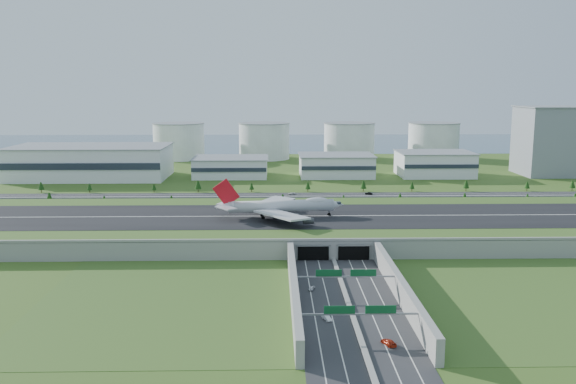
{
  "coord_description": "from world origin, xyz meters",
  "views": [
    {
      "loc": [
        -24.58,
        -297.28,
        72.72
      ],
      "look_at": [
        -17.27,
        35.0,
        14.26
      ],
      "focal_mm": 38.0,
      "sensor_mm": 36.0,
      "label": 1
    }
  ],
  "objects_px": {
    "car_3": "(389,342)",
    "car_2": "(357,272)",
    "car_6": "(539,197)",
    "car_7": "(292,194)",
    "boeing_747": "(280,206)",
    "car_0": "(312,288)",
    "car_5": "(369,193)",
    "car_1": "(327,318)",
    "fuel_tank_a": "(179,141)",
    "office_tower": "(549,141)",
    "car_4": "(28,200)"
  },
  "relations": [
    {
      "from": "boeing_747",
      "to": "car_6",
      "type": "bearing_deg",
      "value": 21.42
    },
    {
      "from": "fuel_tank_a",
      "to": "office_tower",
      "type": "bearing_deg",
      "value": -19.77
    },
    {
      "from": "car_3",
      "to": "boeing_747",
      "type": "bearing_deg",
      "value": -101.57
    },
    {
      "from": "car_5",
      "to": "office_tower",
      "type": "bearing_deg",
      "value": 132.36
    },
    {
      "from": "car_2",
      "to": "car_4",
      "type": "xyz_separation_m",
      "value": [
        -188.29,
        154.35,
        -0.14
      ]
    },
    {
      "from": "car_1",
      "to": "car_3",
      "type": "height_order",
      "value": "car_3"
    },
    {
      "from": "car_3",
      "to": "car_7",
      "type": "relative_size",
      "value": 1.2
    },
    {
      "from": "fuel_tank_a",
      "to": "car_0",
      "type": "height_order",
      "value": "fuel_tank_a"
    },
    {
      "from": "office_tower",
      "to": "fuel_tank_a",
      "type": "bearing_deg",
      "value": 160.23
    },
    {
      "from": "car_0",
      "to": "car_6",
      "type": "height_order",
      "value": "car_6"
    },
    {
      "from": "car_2",
      "to": "car_3",
      "type": "distance_m",
      "value": 65.93
    },
    {
      "from": "fuel_tank_a",
      "to": "car_5",
      "type": "bearing_deg",
      "value": -52.34
    },
    {
      "from": "car_0",
      "to": "car_7",
      "type": "relative_size",
      "value": 0.84
    },
    {
      "from": "boeing_747",
      "to": "car_6",
      "type": "distance_m",
      "value": 192.03
    },
    {
      "from": "car_2",
      "to": "car_4",
      "type": "relative_size",
      "value": 1.47
    },
    {
      "from": "car_1",
      "to": "car_2",
      "type": "bearing_deg",
      "value": 51.12
    },
    {
      "from": "car_0",
      "to": "car_5",
      "type": "distance_m",
      "value": 198.91
    },
    {
      "from": "fuel_tank_a",
      "to": "car_1",
      "type": "height_order",
      "value": "fuel_tank_a"
    },
    {
      "from": "car_0",
      "to": "car_5",
      "type": "xyz_separation_m",
      "value": [
        50.18,
        192.48,
        0.16
      ]
    },
    {
      "from": "car_4",
      "to": "boeing_747",
      "type": "bearing_deg",
      "value": -124.86
    },
    {
      "from": "car_3",
      "to": "car_4",
      "type": "bearing_deg",
      "value": -73.45
    },
    {
      "from": "office_tower",
      "to": "car_7",
      "type": "relative_size",
      "value": 11.56
    },
    {
      "from": "boeing_747",
      "to": "car_1",
      "type": "distance_m",
      "value": 115.79
    },
    {
      "from": "car_5",
      "to": "car_0",
      "type": "bearing_deg",
      "value": -1.58
    },
    {
      "from": "car_3",
      "to": "car_5",
      "type": "bearing_deg",
      "value": -121.42
    },
    {
      "from": "car_0",
      "to": "car_5",
      "type": "height_order",
      "value": "car_5"
    },
    {
      "from": "car_3",
      "to": "car_2",
      "type": "bearing_deg",
      "value": -113.77
    },
    {
      "from": "car_0",
      "to": "car_7",
      "type": "bearing_deg",
      "value": 107.9
    },
    {
      "from": "office_tower",
      "to": "boeing_747",
      "type": "xyz_separation_m",
      "value": [
        -221.93,
        -197.29,
        -13.75
      ]
    },
    {
      "from": "car_0",
      "to": "fuel_tank_a",
      "type": "bearing_deg",
      "value": 122.6
    },
    {
      "from": "car_6",
      "to": "car_2",
      "type": "bearing_deg",
      "value": 157.77
    },
    {
      "from": "fuel_tank_a",
      "to": "car_0",
      "type": "xyz_separation_m",
      "value": [
        108.5,
        -398.11,
        -16.7
      ]
    },
    {
      "from": "fuel_tank_a",
      "to": "car_1",
      "type": "bearing_deg",
      "value": -75.34
    },
    {
      "from": "car_0",
      "to": "office_tower",
      "type": "bearing_deg",
      "value": 70.59
    },
    {
      "from": "car_1",
      "to": "car_6",
      "type": "distance_m",
      "value": 256.75
    },
    {
      "from": "car_1",
      "to": "car_2",
      "type": "xyz_separation_m",
      "value": [
        15.65,
        46.84,
        0.09
      ]
    },
    {
      "from": "office_tower",
      "to": "car_0",
      "type": "distance_m",
      "value": 354.4
    },
    {
      "from": "office_tower",
      "to": "car_3",
      "type": "height_order",
      "value": "office_tower"
    },
    {
      "from": "fuel_tank_a",
      "to": "car_3",
      "type": "xyz_separation_m",
      "value": [
        127.49,
        -445.65,
        -16.55
      ]
    },
    {
      "from": "fuel_tank_a",
      "to": "car_1",
      "type": "xyz_separation_m",
      "value": [
        111.55,
        -426.56,
        -16.63
      ]
    },
    {
      "from": "car_0",
      "to": "car_3",
      "type": "xyz_separation_m",
      "value": [
        19.0,
        -47.54,
        0.15
      ]
    },
    {
      "from": "car_1",
      "to": "office_tower",
      "type": "bearing_deg",
      "value": 35.81
    },
    {
      "from": "fuel_tank_a",
      "to": "car_4",
      "type": "height_order",
      "value": "fuel_tank_a"
    },
    {
      "from": "car_1",
      "to": "car_4",
      "type": "bearing_deg",
      "value": 110.23
    },
    {
      "from": "office_tower",
      "to": "car_4",
      "type": "height_order",
      "value": "office_tower"
    },
    {
      "from": "car_0",
      "to": "car_7",
      "type": "height_order",
      "value": "car_7"
    },
    {
      "from": "car_6",
      "to": "car_7",
      "type": "bearing_deg",
      "value": 103.09
    },
    {
      "from": "car_1",
      "to": "car_4",
      "type": "xyz_separation_m",
      "value": [
        -172.64,
        201.19,
        -0.05
      ]
    },
    {
      "from": "car_3",
      "to": "car_7",
      "type": "height_order",
      "value": "car_3"
    },
    {
      "from": "car_1",
      "to": "car_3",
      "type": "distance_m",
      "value": 24.87
    }
  ]
}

